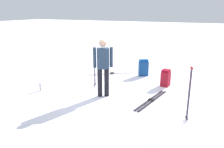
# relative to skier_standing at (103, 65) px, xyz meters

# --- Properties ---
(ground_plane) EXTENTS (80.00, 80.00, 0.00)m
(ground_plane) POSITION_rel_skier_standing_xyz_m (-0.06, 0.25, -0.95)
(ground_plane) COLOR white
(skier_standing) EXTENTS (0.36, 0.50, 1.70)m
(skier_standing) POSITION_rel_skier_standing_xyz_m (0.00, 0.00, 0.00)
(skier_standing) COLOR black
(skier_standing) RESTS_ON ground_plane
(ski_pair_near) EXTENTS (1.26, 1.57, 0.05)m
(ski_pair_near) POSITION_rel_skier_standing_xyz_m (-2.26, -0.77, -0.94)
(ski_pair_near) COLOR silver
(ski_pair_near) RESTS_ON ground_plane
(ski_pair_far) EXTENTS (1.77, 0.48, 0.05)m
(ski_pair_far) POSITION_rel_skier_standing_xyz_m (-0.26, 1.40, -0.94)
(ski_pair_far) COLOR black
(ski_pair_far) RESTS_ON ground_plane
(backpack_large_dark) EXTENTS (0.37, 0.40, 0.65)m
(backpack_large_dark) POSITION_rel_skier_standing_xyz_m (-2.55, 0.44, -0.64)
(backpack_large_dark) COLOR navy
(backpack_large_dark) RESTS_ON ground_plane
(backpack_bright) EXTENTS (0.34, 0.29, 0.57)m
(backpack_bright) POSITION_rel_skier_standing_xyz_m (-1.70, 1.48, -0.68)
(backpack_bright) COLOR maroon
(backpack_bright) RESTS_ON ground_plane
(ski_poles_planted_near) EXTENTS (0.19, 0.11, 1.33)m
(ski_poles_planted_near) POSITION_rel_skier_standing_xyz_m (-0.68, -0.68, -0.22)
(ski_poles_planted_near) COLOR black
(ski_poles_planted_near) RESTS_ON ground_plane
(ski_poles_planted_far) EXTENTS (0.17, 0.10, 1.29)m
(ski_poles_planted_far) POSITION_rel_skier_standing_xyz_m (0.54, 2.47, -0.24)
(ski_poles_planted_far) COLOR #26162A
(ski_poles_planted_far) RESTS_ON ground_plane
(thermos_bottle) EXTENTS (0.07, 0.07, 0.26)m
(thermos_bottle) POSITION_rel_skier_standing_xyz_m (0.45, -2.02, -0.82)
(thermos_bottle) COLOR #B3B6C0
(thermos_bottle) RESTS_ON ground_plane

